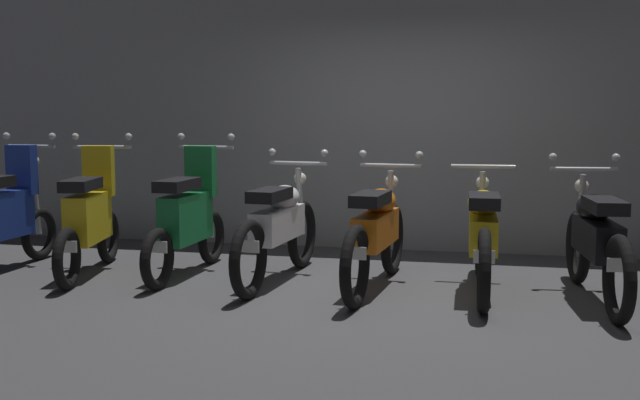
# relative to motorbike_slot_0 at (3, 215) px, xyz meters

# --- Properties ---
(ground_plane) EXTENTS (80.00, 80.00, 0.00)m
(ground_plane) POSITION_rel_motorbike_slot_0_xyz_m (3.53, -0.33, -0.53)
(ground_plane) COLOR #424244
(back_wall) EXTENTS (16.00, 0.30, 3.20)m
(back_wall) POSITION_rel_motorbike_slot_0_xyz_m (3.53, 1.99, 1.07)
(back_wall) COLOR gray
(back_wall) RESTS_ON ground
(motorbike_slot_0) EXTENTS (0.59, 1.68, 1.29)m
(motorbike_slot_0) POSITION_rel_motorbike_slot_0_xyz_m (0.00, 0.00, 0.00)
(motorbike_slot_0) COLOR black
(motorbike_slot_0) RESTS_ON ground
(motorbike_slot_1) EXTENTS (0.58, 1.67, 1.29)m
(motorbike_slot_1) POSITION_rel_motorbike_slot_0_xyz_m (0.87, 0.02, 0.00)
(motorbike_slot_1) COLOR black
(motorbike_slot_1) RESTS_ON ground
(motorbike_slot_2) EXTENTS (0.59, 1.68, 1.29)m
(motorbike_slot_2) POSITION_rel_motorbike_slot_0_xyz_m (1.77, 0.19, 0.00)
(motorbike_slot_2) COLOR black
(motorbike_slot_2) RESTS_ON ground
(motorbike_slot_3) EXTENTS (0.59, 1.95, 1.15)m
(motorbike_slot_3) POSITION_rel_motorbike_slot_0_xyz_m (2.65, 0.11, -0.04)
(motorbike_slot_3) COLOR black
(motorbike_slot_3) RESTS_ON ground
(motorbike_slot_4) EXTENTS (0.59, 1.95, 1.15)m
(motorbike_slot_4) POSITION_rel_motorbike_slot_0_xyz_m (3.54, 0.01, -0.04)
(motorbike_slot_4) COLOR black
(motorbike_slot_4) RESTS_ON ground
(motorbike_slot_5) EXTENTS (0.56, 1.95, 1.03)m
(motorbike_slot_5) POSITION_rel_motorbike_slot_0_xyz_m (4.42, 0.07, -0.04)
(motorbike_slot_5) COLOR black
(motorbike_slot_5) RESTS_ON ground
(motorbike_slot_6) EXTENTS (0.59, 1.95, 1.15)m
(motorbike_slot_6) POSITION_rel_motorbike_slot_0_xyz_m (5.30, -0.04, -0.04)
(motorbike_slot_6) COLOR black
(motorbike_slot_6) RESTS_ON ground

